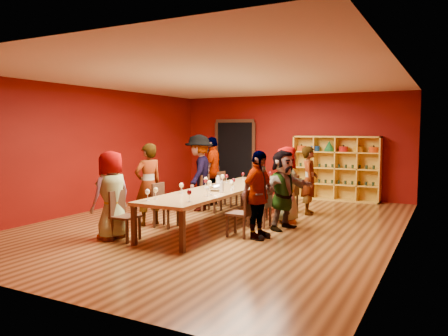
{
  "coord_description": "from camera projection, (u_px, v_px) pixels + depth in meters",
  "views": [
    {
      "loc": [
        4.27,
        -7.94,
        1.97
      ],
      "look_at": [
        -0.08,
        0.36,
        1.15
      ],
      "focal_mm": 35.0,
      "sensor_mm": 36.0,
      "label": 1
    }
  ],
  "objects": [
    {
      "name": "wine_glass_4",
      "position": [
        147.0,
        192.0,
        7.52
      ],
      "size": [
        0.08,
        0.08,
        0.21
      ],
      "color": "white",
      "rests_on": "tasting_table"
    },
    {
      "name": "carafe_a",
      "position": [
        218.0,
        182.0,
        9.4
      ],
      "size": [
        0.12,
        0.12,
        0.24
      ],
      "color": "white",
      "rests_on": "tasting_table"
    },
    {
      "name": "chair_person_left_3",
      "position": [
        209.0,
        191.0,
        10.54
      ],
      "size": [
        0.42,
        0.42,
        0.89
      ],
      "color": "black",
      "rests_on": "ground"
    },
    {
      "name": "chair_person_left_4",
      "position": [
        225.0,
        187.0,
        11.29
      ],
      "size": [
        0.42,
        0.42,
        0.89
      ],
      "color": "black",
      "rests_on": "ground"
    },
    {
      "name": "shelving_unit",
      "position": [
        336.0,
        165.0,
        12.23
      ],
      "size": [
        2.4,
        0.4,
        1.8
      ],
      "color": "gold",
      "rests_on": "ground"
    },
    {
      "name": "wine_glass_12",
      "position": [
        232.0,
        184.0,
        8.75
      ],
      "size": [
        0.07,
        0.07,
        0.18
      ],
      "color": "white",
      "rests_on": "tasting_table"
    },
    {
      "name": "person_left_4",
      "position": [
        212.0,
        171.0,
        11.43
      ],
      "size": [
        0.71,
        1.13,
        1.79
      ],
      "primitive_type": "imported",
      "rotation": [
        0.0,
        0.0,
        -1.34
      ],
      "color": "#CC898E",
      "rests_on": "ground"
    },
    {
      "name": "person_left_0",
      "position": [
        111.0,
        195.0,
        7.87
      ],
      "size": [
        0.56,
        0.85,
        1.6
      ],
      "primitive_type": "imported",
      "rotation": [
        0.0,
        0.0,
        -1.76
      ],
      "color": "#131534",
      "rests_on": "ground"
    },
    {
      "name": "wine_glass_7",
      "position": [
        222.0,
        177.0,
        9.87
      ],
      "size": [
        0.09,
        0.09,
        0.22
      ],
      "color": "white",
      "rests_on": "tasting_table"
    },
    {
      "name": "wine_glass_0",
      "position": [
        211.0,
        187.0,
        8.19
      ],
      "size": [
        0.08,
        0.08,
        0.2
      ],
      "color": "white",
      "rests_on": "tasting_table"
    },
    {
      "name": "person_right_3",
      "position": [
        287.0,
        185.0,
        9.27
      ],
      "size": [
        0.69,
        0.9,
        1.62
      ],
      "primitive_type": "imported",
      "rotation": [
        0.0,
        0.0,
        1.95
      ],
      "color": "#4A4A4F",
      "rests_on": "ground"
    },
    {
      "name": "wine_glass_10",
      "position": [
        206.0,
        180.0,
        9.31
      ],
      "size": [
        0.09,
        0.09,
        0.22
      ],
      "color": "white",
      "rests_on": "tasting_table"
    },
    {
      "name": "carafe_b",
      "position": [
        222.0,
        187.0,
        8.53
      ],
      "size": [
        0.12,
        0.12,
        0.24
      ],
      "color": "white",
      "rests_on": "tasting_table"
    },
    {
      "name": "wine_bottle",
      "position": [
        265.0,
        175.0,
        10.64
      ],
      "size": [
        0.09,
        0.09,
        0.32
      ],
      "color": "#153B1B",
      "rests_on": "tasting_table"
    },
    {
      "name": "person_right_1",
      "position": [
        258.0,
        195.0,
        7.86
      ],
      "size": [
        0.58,
        1.0,
        1.6
      ],
      "primitive_type": "imported",
      "rotation": [
        0.0,
        0.0,
        1.4
      ],
      "color": "pink",
      "rests_on": "ground"
    },
    {
      "name": "wine_glass_17",
      "position": [
        251.0,
        178.0,
        9.81
      ],
      "size": [
        0.08,
        0.08,
        0.2
      ],
      "color": "white",
      "rests_on": "tasting_table"
    },
    {
      "name": "person_left_3",
      "position": [
        199.0,
        173.0,
        10.62
      ],
      "size": [
        0.85,
        1.3,
        1.86
      ],
      "primitive_type": "imported",
      "rotation": [
        0.0,
        0.0,
        -1.25
      ],
      "color": "#515156",
      "rests_on": "ground"
    },
    {
      "name": "wine_glass_8",
      "position": [
        181.0,
        186.0,
        8.41
      ],
      "size": [
        0.08,
        0.08,
        0.2
      ],
      "color": "white",
      "rests_on": "tasting_table"
    },
    {
      "name": "chair_person_right_4",
      "position": [
        291.0,
        192.0,
        10.4
      ],
      "size": [
        0.42,
        0.42,
        0.89
      ],
      "color": "black",
      "rests_on": "ground"
    },
    {
      "name": "chair_person_right_1",
      "position": [
        244.0,
        210.0,
        8.02
      ],
      "size": [
        0.42,
        0.42,
        0.89
      ],
      "color": "black",
      "rests_on": "ground"
    },
    {
      "name": "chair_person_right_2",
      "position": [
        263.0,
        203.0,
        8.84
      ],
      "size": [
        0.42,
        0.42,
        0.89
      ],
      "color": "black",
      "rests_on": "ground"
    },
    {
      "name": "person_left_1",
      "position": [
        148.0,
        184.0,
        9.0
      ],
      "size": [
        0.64,
        0.74,
        1.7
      ],
      "primitive_type": "imported",
      "rotation": [
        0.0,
        0.0,
        -1.93
      ],
      "color": "#516DA8",
      "rests_on": "ground"
    },
    {
      "name": "wine_glass_11",
      "position": [
        210.0,
        183.0,
        8.76
      ],
      "size": [
        0.09,
        0.09,
        0.21
      ],
      "color": "white",
      "rests_on": "tasting_table"
    },
    {
      "name": "wine_glass_2",
      "position": [
        270.0,
        174.0,
        10.66
      ],
      "size": [
        0.08,
        0.08,
        0.21
      ],
      "color": "white",
      "rests_on": "tasting_table"
    },
    {
      "name": "chair_person_left_1",
      "position": [
        163.0,
        203.0,
        8.87
      ],
      "size": [
        0.42,
        0.42,
        0.89
      ],
      "color": "black",
      "rests_on": "ground"
    },
    {
      "name": "spittoon_bowl",
      "position": [
        216.0,
        187.0,
        8.76
      ],
      "size": [
        0.28,
        0.28,
        0.15
      ],
      "primitive_type": "ellipsoid",
      "color": "silver",
      "rests_on": "tasting_table"
    },
    {
      "name": "wine_glass_9",
      "position": [
        226.0,
        177.0,
        10.11
      ],
      "size": [
        0.08,
        0.08,
        0.2
      ],
      "color": "white",
      "rests_on": "tasting_table"
    },
    {
      "name": "wine_glass_6",
      "position": [
        189.0,
        193.0,
        7.42
      ],
      "size": [
        0.08,
        0.08,
        0.21
      ],
      "color": "white",
      "rests_on": "tasting_table"
    },
    {
      "name": "wine_glass_3",
      "position": [
        243.0,
        174.0,
        10.71
      ],
      "size": [
        0.07,
        0.07,
        0.18
      ],
      "color": "white",
      "rests_on": "tasting_table"
    },
    {
      "name": "wine_glass_16",
      "position": [
        231.0,
        183.0,
        8.97
      ],
      "size": [
        0.08,
        0.08,
        0.19
      ],
      "color": "white",
      "rests_on": "tasting_table"
    },
    {
      "name": "person_right_4",
      "position": [
        309.0,
        180.0,
        10.18
      ],
      "size": [
        0.57,
        0.68,
        1.59
      ],
      "primitive_type": "imported",
      "rotation": [
        0.0,
        0.0,
        1.85
      ],
      "color": "#535359",
      "rests_on": "ground"
    },
    {
      "name": "chair_person_left_0",
      "position": [
        122.0,
        213.0,
        7.78
      ],
      "size": [
        0.42,
        0.42,
        0.89
      ],
      "color": "black",
      "rests_on": "ground"
    },
    {
      "name": "wine_glass_5",
      "position": [
        233.0,
        181.0,
        9.29
      ],
      "size": [
        0.08,
        0.08,
        0.19
      ],
      "color": "white",
      "rests_on": "tasting_table"
    },
    {
      "name": "wine_glass_1",
      "position": [
        207.0,
        189.0,
        8.06
      ],
      "size": [
        0.07,
        0.07,
        0.18
      ],
      "color": "white",
      "rests_on": "tasting_table"
    },
    {
      "name": "chair_person_right_3",
      "position": [
        275.0,
        198.0,
        9.42
      ],
      "size": [
        0.42,
        0.42,
        0.89
      ],
      "color": "black",
      "rests_on": "ground"
    },
    {
      "name": "doorway",
      "position": [
        236.0,
        157.0,
        13.8
      ],
      "size": [
        1.4,
        0.17,
        2.3
      ],
      "color": "black",
      "rests_on": "ground"
    },
    {
      "name": "wine_glass_13",
      "position": [
        156.0,
        191.0,
        7.71
      ],
      "size": [
        0.08,
        0.08,
        0.21
      ],
      "color": "white",
      "rests_on": "tasting_table"
    },
    {
      "name": "room_shell",
      "position": [
        219.0,
        153.0,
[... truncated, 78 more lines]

